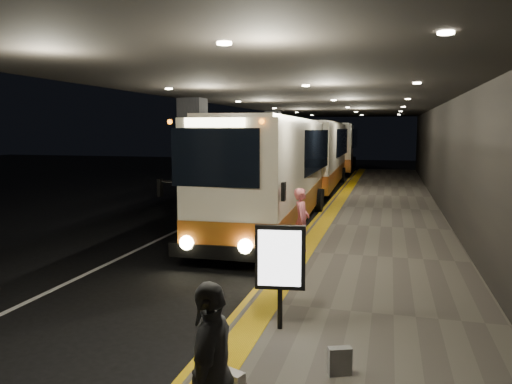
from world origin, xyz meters
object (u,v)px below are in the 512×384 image
Objects in this scene: stanchion_post at (293,254)px; coach_third at (337,149)px; coach_main at (272,177)px; bag_polka at (340,361)px; info_sign at (280,260)px; passenger_waiting_grey at (212,372)px; coach_second at (317,158)px; passenger_boarding at (301,221)px.

coach_third is at bearing 94.11° from stanchion_post.
coach_third is (-0.32, 24.42, 0.05)m from coach_main.
info_sign reaches higher than bag_polka.
info_sign is (2.19, -8.83, -0.45)m from coach_main.
coach_third is 6.67× the size of passenger_waiting_grey.
passenger_waiting_grey is (2.24, -12.15, -0.69)m from coach_main.
coach_second reaches higher than passenger_waiting_grey.
coach_third is 36.67m from passenger_waiting_grey.
passenger_boarding is at bearing -84.75° from coach_second.
coach_main reaches higher than passenger_waiting_grey.
coach_second is 20.64m from info_sign.
passenger_waiting_grey reaches higher than bag_polka.
coach_second is at bearing 88.15° from coach_main.
coach_second reaches higher than stanchion_post.
bag_polka is (1.61, -6.36, -0.66)m from passenger_boarding.
coach_main is at bearing -92.51° from coach_third.
stanchion_post is at bearing -89.15° from coach_third.
passenger_boarding is 8.41m from passenger_waiting_grey.
coach_third reaches higher than coach_second.
passenger_boarding is at bearing -89.24° from coach_third.
stanchion_post is (-0.37, 6.09, -0.35)m from passenger_waiting_grey.
coach_third is 7.06× the size of passenger_boarding.
passenger_waiting_grey reaches higher than stanchion_post.
passenger_waiting_grey is at bearing -97.09° from info_sign.
info_sign is (0.53, -5.07, 0.29)m from passenger_boarding.
stanchion_post is at bearing -75.37° from coach_main.
passenger_waiting_grey is 1.06× the size of info_sign.
passenger_boarding is 0.95× the size of passenger_waiting_grey.
stanchion_post is (2.02, -17.73, -1.07)m from coach_second.
coach_main is 1.00× the size of coach_second.
coach_main is 4.18m from passenger_boarding.
passenger_waiting_grey is 1.65× the size of stanchion_post.
coach_main is 10.73× the size of stanchion_post.
passenger_waiting_grey is (2.39, -23.82, -0.72)m from coach_second.
stanchion_post is at bearing 88.53° from info_sign.
coach_second is 6.92× the size of info_sign.
passenger_waiting_grey is at bearing -116.92° from bag_polka.
bag_polka is 4.31m from stanchion_post.
coach_second reaches higher than info_sign.
passenger_waiting_grey is 6.12m from stanchion_post.
info_sign is at bearing -84.93° from coach_second.
passenger_boarding is (1.66, -3.76, -0.74)m from coach_main.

